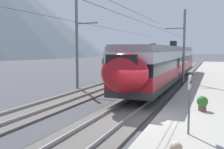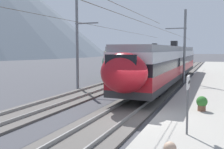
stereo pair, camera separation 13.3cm
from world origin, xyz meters
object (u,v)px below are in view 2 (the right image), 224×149
at_px(platform_sign, 188,92).
at_px(potted_plant_platform_edge, 202,103).
at_px(train_far_track, 147,58).
at_px(catenary_mast_mid, 183,46).
at_px(catenary_mast_far_side, 79,43).
at_px(train_near_platform, 167,63).

relative_size(platform_sign, potted_plant_platform_edge, 2.88).
distance_m(train_far_track, catenary_mast_mid, 13.45).
bearing_deg(catenary_mast_mid, train_far_track, 29.40).
bearing_deg(catenary_mast_far_side, platform_sign, -133.77).
distance_m(train_near_platform, platform_sign, 16.64).
distance_m(train_near_platform, catenary_mast_mid, 2.33).
bearing_deg(train_near_platform, train_far_track, 23.69).
bearing_deg(platform_sign, catenary_mast_mid, 7.61).
distance_m(train_near_platform, train_far_track, 12.31).
bearing_deg(potted_plant_platform_edge, platform_sign, 175.62).
bearing_deg(train_far_track, catenary_mast_far_side, 174.18).
height_order(catenary_mast_far_side, potted_plant_platform_edge, catenary_mast_far_side).
bearing_deg(catenary_mast_far_side, train_far_track, -5.82).
xyz_separation_m(train_near_platform, potted_plant_platform_edge, (-12.04, -4.04, -1.47)).
xyz_separation_m(catenary_mast_far_side, potted_plant_platform_edge, (-5.84, -10.77, -3.36)).
relative_size(train_far_track, platform_sign, 12.37).
relative_size(train_far_track, catenary_mast_mid, 0.58).
xyz_separation_m(platform_sign, potted_plant_platform_edge, (4.17, -0.32, -1.22)).
xyz_separation_m(train_far_track, catenary_mast_far_side, (-17.48, 1.78, 1.89)).
bearing_deg(train_near_platform, platform_sign, -167.07).
distance_m(catenary_mast_far_side, potted_plant_platform_edge, 12.71).
relative_size(train_near_platform, train_far_track, 0.98).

